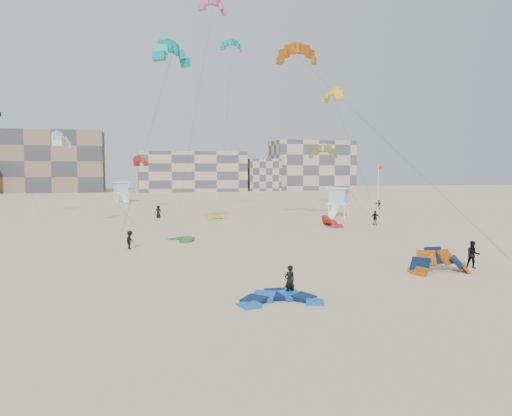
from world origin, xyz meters
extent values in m
plane|color=#D4B58E|center=(0.00, 0.00, 0.00)|extent=(320.00, 320.00, 0.00)
imported|color=black|center=(-0.12, 0.47, 0.86)|extent=(0.71, 0.56, 1.72)
imported|color=black|center=(14.39, 4.70, 0.95)|extent=(1.14, 1.04, 1.89)
imported|color=black|center=(-8.36, 18.88, 0.79)|extent=(0.97, 1.18, 1.59)
imported|color=black|center=(20.40, 30.29, 0.88)|extent=(1.08, 0.97, 1.76)
imported|color=black|center=(-4.58, 45.66, 0.89)|extent=(0.92, 0.65, 1.77)
imported|color=black|center=(32.73, 52.82, 0.80)|extent=(0.69, 1.53, 1.59)
cylinder|color=#3F3F3F|center=(-6.61, 22.61, 9.40)|extent=(5.06, 5.52, 16.81)
cylinder|color=#3F3F3F|center=(12.41, 15.18, 10.03)|extent=(5.63, 26.03, 18.07)
cylinder|color=#3F3F3F|center=(-11.81, 32.86, 5.46)|extent=(7.80, 5.52, 8.93)
cylinder|color=#3F3F3F|center=(0.51, 44.88, 14.18)|extent=(3.70, 9.73, 26.37)
cylinder|color=#3F3F3F|center=(18.56, 35.39, 5.00)|extent=(2.82, 8.03, 8.02)
cylinder|color=#3F3F3F|center=(27.64, 52.26, 9.72)|extent=(8.45, 2.19, 17.45)
cylinder|color=#3F3F3F|center=(-22.72, 47.29, 7.69)|extent=(5.26, 0.78, 13.39)
cylinder|color=#3F3F3F|center=(7.20, 56.97, 14.17)|extent=(3.00, 5.30, 26.35)
cylinder|color=#3F3F3F|center=(-4.44, 61.43, 4.50)|extent=(4.26, 4.22, 7.02)
cube|color=white|center=(20.36, 41.16, 1.90)|extent=(4.01, 4.01, 0.14)
cube|color=#9BC1D4|center=(20.36, 41.16, 2.99)|extent=(3.29, 3.29, 2.04)
cube|color=white|center=(20.36, 41.16, 4.09)|extent=(4.15, 4.15, 0.16)
cube|color=white|center=(20.36, 38.41, 0.92)|extent=(2.60, 2.89, 1.69)
cube|color=white|center=(-10.17, 81.00, 1.91)|extent=(3.52, 3.52, 0.14)
cube|color=#9BC1D4|center=(-10.17, 81.00, 3.00)|extent=(2.89, 2.89, 2.04)
cube|color=white|center=(-10.17, 81.00, 4.10)|extent=(3.64, 3.64, 0.16)
cube|color=white|center=(-10.17, 78.25, 0.92)|extent=(1.76, 3.06, 1.69)
cylinder|color=white|center=(24.87, 38.19, 3.72)|extent=(0.09, 0.09, 7.45)
cube|color=red|center=(25.15, 38.19, 6.98)|extent=(0.56, 0.02, 0.37)
cube|color=#7C5E4A|center=(-30.00, 134.00, 9.00)|extent=(28.00, 14.00, 18.00)
cube|color=tan|center=(10.00, 130.00, 6.00)|extent=(32.00, 16.00, 12.00)
cube|color=tan|center=(50.00, 132.00, 8.00)|extent=(26.00, 14.00, 16.00)
cube|color=tan|center=(32.00, 128.00, 5.00)|extent=(10.00, 10.00, 10.00)
camera|label=1|loc=(-8.18, -24.32, 6.78)|focal=35.00mm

